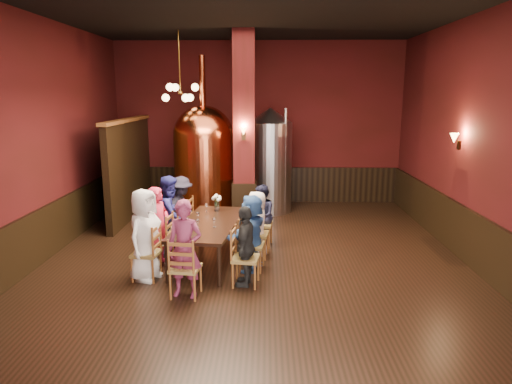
{
  "coord_description": "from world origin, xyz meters",
  "views": [
    {
      "loc": [
        0.22,
        -7.98,
        3.09
      ],
      "look_at": [
        0.04,
        0.2,
        1.31
      ],
      "focal_mm": 32.0,
      "sensor_mm": 36.0,
      "label": 1
    }
  ],
  "objects_px": {
    "person_0": "(145,235)",
    "rose_vase": "(217,200)",
    "person_1": "(159,226)",
    "copper_kettle": "(204,161)",
    "person_2": "(171,215)",
    "steel_vessel": "(270,161)",
    "dining_table": "(209,225)"
  },
  "relations": [
    {
      "from": "dining_table",
      "to": "rose_vase",
      "type": "relative_size",
      "value": 7.23
    },
    {
      "from": "person_0",
      "to": "rose_vase",
      "type": "distance_m",
      "value": 2.0
    },
    {
      "from": "dining_table",
      "to": "person_1",
      "type": "bearing_deg",
      "value": -158.78
    },
    {
      "from": "dining_table",
      "to": "person_2",
      "type": "distance_m",
      "value": 0.92
    },
    {
      "from": "copper_kettle",
      "to": "person_0",
      "type": "bearing_deg",
      "value": -96.81
    },
    {
      "from": "person_1",
      "to": "person_2",
      "type": "distance_m",
      "value": 0.66
    },
    {
      "from": "person_0",
      "to": "person_2",
      "type": "height_order",
      "value": "person_0"
    },
    {
      "from": "dining_table",
      "to": "person_1",
      "type": "height_order",
      "value": "person_1"
    },
    {
      "from": "person_0",
      "to": "steel_vessel",
      "type": "relative_size",
      "value": 0.57
    },
    {
      "from": "rose_vase",
      "to": "person_2",
      "type": "bearing_deg",
      "value": -155.43
    },
    {
      "from": "person_1",
      "to": "steel_vessel",
      "type": "bearing_deg",
      "value": -10.72
    },
    {
      "from": "copper_kettle",
      "to": "steel_vessel",
      "type": "xyz_separation_m",
      "value": [
        1.64,
        0.62,
        -0.08
      ]
    },
    {
      "from": "person_0",
      "to": "person_2",
      "type": "relative_size",
      "value": 1.01
    },
    {
      "from": "person_2",
      "to": "rose_vase",
      "type": "xyz_separation_m",
      "value": [
        0.86,
        0.39,
        0.21
      ]
    },
    {
      "from": "steel_vessel",
      "to": "copper_kettle",
      "type": "bearing_deg",
      "value": -159.33
    },
    {
      "from": "person_0",
      "to": "copper_kettle",
      "type": "distance_m",
      "value": 4.06
    },
    {
      "from": "person_1",
      "to": "rose_vase",
      "type": "height_order",
      "value": "person_1"
    },
    {
      "from": "steel_vessel",
      "to": "rose_vase",
      "type": "distance_m",
      "value": 3.11
    },
    {
      "from": "person_0",
      "to": "rose_vase",
      "type": "relative_size",
      "value": 4.51
    },
    {
      "from": "person_0",
      "to": "person_1",
      "type": "bearing_deg",
      "value": 13.05
    },
    {
      "from": "dining_table",
      "to": "person_2",
      "type": "height_order",
      "value": "person_2"
    },
    {
      "from": "person_0",
      "to": "person_1",
      "type": "xyz_separation_m",
      "value": [
        0.08,
        0.67,
        -0.05
      ]
    },
    {
      "from": "person_1",
      "to": "rose_vase",
      "type": "distance_m",
      "value": 1.43
    },
    {
      "from": "person_2",
      "to": "rose_vase",
      "type": "relative_size",
      "value": 4.45
    },
    {
      "from": "person_2",
      "to": "dining_table",
      "type": "bearing_deg",
      "value": -115.4
    },
    {
      "from": "person_0",
      "to": "person_1",
      "type": "distance_m",
      "value": 0.67
    },
    {
      "from": "dining_table",
      "to": "person_2",
      "type": "bearing_deg",
      "value": 158.78
    },
    {
      "from": "person_2",
      "to": "rose_vase",
      "type": "height_order",
      "value": "person_2"
    },
    {
      "from": "person_0",
      "to": "person_2",
      "type": "distance_m",
      "value": 1.33
    },
    {
      "from": "copper_kettle",
      "to": "person_1",
      "type": "bearing_deg",
      "value": -96.8
    },
    {
      "from": "person_0",
      "to": "steel_vessel",
      "type": "bearing_deg",
      "value": -4.82
    },
    {
      "from": "dining_table",
      "to": "rose_vase",
      "type": "xyz_separation_m",
      "value": [
        0.05,
        0.82,
        0.29
      ]
    }
  ]
}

